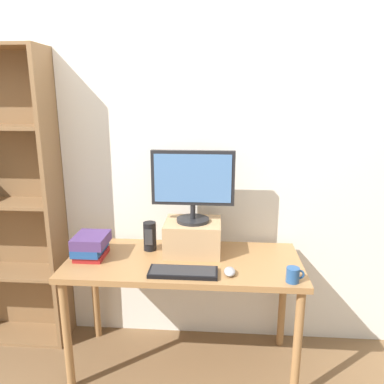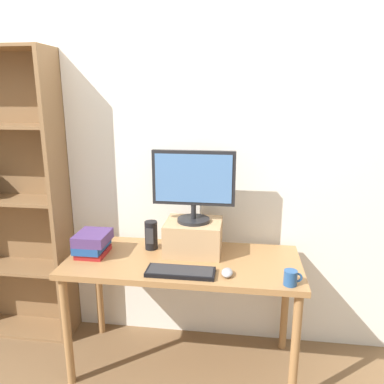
{
  "view_description": "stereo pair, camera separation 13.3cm",
  "coord_description": "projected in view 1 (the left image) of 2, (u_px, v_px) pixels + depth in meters",
  "views": [
    {
      "loc": [
        0.21,
        -2.12,
        1.75
      ],
      "look_at": [
        0.05,
        0.05,
        1.18
      ],
      "focal_mm": 35.0,
      "sensor_mm": 36.0,
      "label": 1
    },
    {
      "loc": [
        0.34,
        -2.11,
        1.75
      ],
      "look_at": [
        0.05,
        0.05,
        1.18
      ],
      "focal_mm": 35.0,
      "sensor_mm": 36.0,
      "label": 2
    }
  ],
  "objects": [
    {
      "name": "back_wall",
      "position": [
        189.0,
        162.0,
        2.56
      ],
      "size": [
        7.0,
        0.08,
        2.6
      ],
      "color": "silver",
      "rests_on": "ground_plane"
    },
    {
      "name": "ground_plane",
      "position": [
        184.0,
        364.0,
        2.5
      ],
      "size": [
        12.0,
        12.0,
        0.0
      ],
      "primitive_type": "plane",
      "color": "brown"
    },
    {
      "name": "coffee_mug",
      "position": [
        293.0,
        275.0,
        2.02
      ],
      "size": [
        0.1,
        0.07,
        0.08
      ],
      "color": "#234C84",
      "rests_on": "desk"
    },
    {
      "name": "keyboard",
      "position": [
        183.0,
        272.0,
        2.12
      ],
      "size": [
        0.39,
        0.14,
        0.02
      ],
      "color": "black",
      "rests_on": "desk"
    },
    {
      "name": "computer_mouse",
      "position": [
        230.0,
        272.0,
        2.11
      ],
      "size": [
        0.06,
        0.1,
        0.04
      ],
      "color": "#99999E",
      "rests_on": "desk"
    },
    {
      "name": "riser_box",
      "position": [
        193.0,
        237.0,
        2.4
      ],
      "size": [
        0.35,
        0.29,
        0.21
      ],
      "color": "tan",
      "rests_on": "desk"
    },
    {
      "name": "book_stack",
      "position": [
        91.0,
        245.0,
        2.33
      ],
      "size": [
        0.2,
        0.24,
        0.15
      ],
      "color": "maroon",
      "rests_on": "desk"
    },
    {
      "name": "desk_speaker",
      "position": [
        150.0,
        236.0,
        2.43
      ],
      "size": [
        0.08,
        0.09,
        0.19
      ],
      "color": "black",
      "rests_on": "desk"
    },
    {
      "name": "computer_monitor",
      "position": [
        193.0,
        183.0,
        2.31
      ],
      "size": [
        0.51,
        0.21,
        0.45
      ],
      "color": "black",
      "rests_on": "riser_box"
    },
    {
      "name": "desk",
      "position": [
        184.0,
        272.0,
        2.33
      ],
      "size": [
        1.44,
        0.62,
        0.76
      ],
      "color": "#9E7042",
      "rests_on": "ground_plane"
    }
  ]
}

